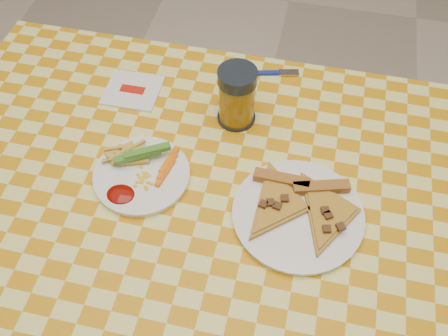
{
  "coord_description": "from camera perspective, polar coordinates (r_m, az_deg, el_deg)",
  "views": [
    {
      "loc": [
        0.16,
        -0.55,
        1.62
      ],
      "look_at": [
        0.03,
        0.06,
        0.78
      ],
      "focal_mm": 40.0,
      "sensor_mm": 36.0,
      "label": 1
    }
  ],
  "objects": [
    {
      "name": "table",
      "position": [
        1.1,
        -2.07,
        -4.95
      ],
      "size": [
        1.28,
        0.88,
        0.76
      ],
      "color": "silver",
      "rests_on": "ground"
    },
    {
      "name": "napkin",
      "position": [
        1.24,
        -10.4,
        8.72
      ],
      "size": [
        0.13,
        0.12,
        0.01
      ],
      "rotation": [
        0.0,
        0.0,
        0.01
      ],
      "color": "white",
      "rests_on": "table"
    },
    {
      "name": "pizza_slices",
      "position": [
        1.01,
        8.79,
        -4.14
      ],
      "size": [
        0.27,
        0.25,
        0.02
      ],
      "color": "#B98439",
      "rests_on": "plate_right"
    },
    {
      "name": "drink_glass",
      "position": [
        1.11,
        1.48,
        8.16
      ],
      "size": [
        0.09,
        0.09,
        0.14
      ],
      "color": "black",
      "rests_on": "table"
    },
    {
      "name": "plate_right",
      "position": [
        1.01,
        8.42,
        -5.34
      ],
      "size": [
        0.33,
        0.33,
        0.01
      ],
      "primitive_type": "cylinder",
      "rotation": [
        0.0,
        0.0,
        -0.32
      ],
      "color": "white",
      "rests_on": "table"
    },
    {
      "name": "fries_veggies",
      "position": [
        1.07,
        -9.66,
        0.36
      ],
      "size": [
        0.18,
        0.16,
        0.04
      ],
      "color": "#E6D149",
      "rests_on": "plate_left"
    },
    {
      "name": "plate_left",
      "position": [
        1.07,
        -9.37,
        -0.89
      ],
      "size": [
        0.23,
        0.23,
        0.01
      ],
      "primitive_type": "cylinder",
      "rotation": [
        0.0,
        0.0,
        0.18
      ],
      "color": "white",
      "rests_on": "table"
    },
    {
      "name": "ground",
      "position": [
        1.72,
        -1.38,
        -16.91
      ],
      "size": [
        8.0,
        8.0,
        0.0
      ],
      "primitive_type": "plane",
      "color": "beige",
      "rests_on": "ground"
    },
    {
      "name": "fork",
      "position": [
        1.27,
        5.12,
        10.78
      ],
      "size": [
        0.16,
        0.05,
        0.01
      ],
      "rotation": [
        0.0,
        0.0,
        0.24
      ],
      "color": "navy",
      "rests_on": "table"
    }
  ]
}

